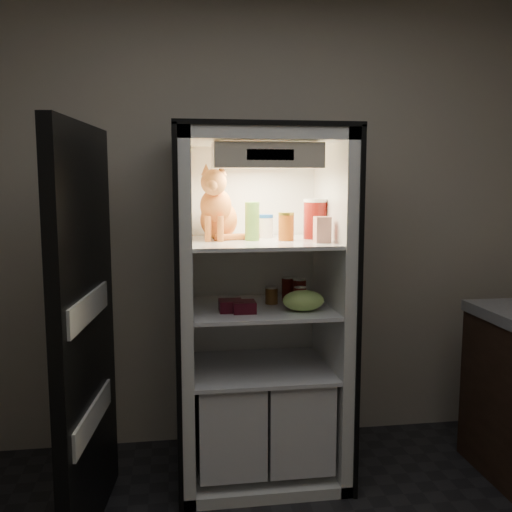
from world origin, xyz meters
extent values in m
plane|color=#A59B8A|center=(0.00, 1.80, 1.35)|extent=(3.60, 0.00, 3.60)
cube|color=white|center=(0.00, 1.67, 0.93)|extent=(0.85, 0.06, 1.85)
cube|color=white|center=(-0.40, 1.35, 0.93)|extent=(0.06, 0.70, 1.85)
cube|color=white|center=(0.40, 1.35, 0.93)|extent=(0.06, 0.70, 1.85)
cube|color=white|center=(0.00, 1.35, 1.82)|extent=(0.85, 0.70, 0.06)
cube|color=white|center=(0.00, 1.35, 0.03)|extent=(0.85, 0.70, 0.06)
cube|color=black|center=(-0.44, 1.35, 0.93)|extent=(0.02, 0.72, 1.87)
cube|color=black|center=(0.44, 1.35, 0.93)|extent=(0.02, 0.72, 1.87)
cube|color=black|center=(0.00, 1.35, 1.86)|extent=(0.90, 0.72, 0.02)
cube|color=white|center=(0.00, 1.32, 1.28)|extent=(0.73, 0.62, 0.02)
cube|color=white|center=(0.00, 1.32, 0.93)|extent=(0.73, 0.62, 0.02)
cube|color=white|center=(-0.18, 1.32, 0.35)|extent=(0.34, 0.58, 0.48)
cube|color=white|center=(0.18, 1.32, 0.35)|extent=(0.34, 0.58, 0.48)
cube|color=white|center=(0.00, 1.32, 0.60)|extent=(0.73, 0.62, 0.02)
cube|color=beige|center=(0.00, 1.11, 1.72)|extent=(0.52, 0.18, 0.12)
cube|color=black|center=(0.00, 1.02, 1.72)|extent=(0.22, 0.01, 0.05)
cube|color=black|center=(-0.85, 0.98, 0.93)|extent=(0.16, 0.87, 1.85)
cube|color=white|center=(-0.84, 0.92, 0.55)|extent=(0.13, 0.64, 0.12)
cube|color=white|center=(-0.84, 0.92, 1.05)|extent=(0.13, 0.64, 0.12)
ellipsoid|color=#C55019|center=(-0.20, 1.47, 1.39)|extent=(0.25, 0.29, 0.21)
ellipsoid|color=#C55019|center=(-0.23, 1.38, 1.47)|extent=(0.19, 0.18, 0.18)
sphere|color=#B95524|center=(-0.24, 1.31, 1.59)|extent=(0.16, 0.16, 0.13)
sphere|color=#B95524|center=(-0.25, 1.26, 1.58)|extent=(0.07, 0.07, 0.06)
cone|color=#B95524|center=(-0.28, 1.33, 1.66)|extent=(0.06, 0.06, 0.06)
cone|color=#B95524|center=(-0.20, 1.31, 1.66)|extent=(0.06, 0.06, 0.06)
cylinder|color=#C55019|center=(-0.27, 1.32, 1.36)|extent=(0.03, 0.03, 0.13)
cylinder|color=#C55019|center=(-0.21, 1.30, 1.36)|extent=(0.03, 0.03, 0.13)
cylinder|color=#C55019|center=(-0.12, 1.36, 1.31)|extent=(0.24, 0.08, 0.03)
cylinder|color=#217C30|center=(-0.04, 1.34, 1.38)|extent=(0.08, 0.08, 0.18)
cylinder|color=#217C30|center=(-0.04, 1.34, 1.48)|extent=(0.08, 0.08, 0.02)
cylinder|color=white|center=(0.05, 1.47, 1.34)|extent=(0.09, 0.09, 0.11)
cylinder|color=#1950AF|center=(0.05, 1.47, 1.41)|extent=(0.09, 0.09, 0.02)
cylinder|color=maroon|center=(0.13, 1.31, 1.36)|extent=(0.08, 0.08, 0.13)
cylinder|color=#AE9B2E|center=(0.13, 1.31, 1.43)|extent=(0.08, 0.08, 0.01)
cylinder|color=maroon|center=(0.31, 1.38, 1.39)|extent=(0.12, 0.12, 0.20)
cylinder|color=white|center=(0.31, 1.38, 1.49)|extent=(0.13, 0.13, 0.02)
cube|color=silver|center=(0.30, 1.19, 1.36)|extent=(0.08, 0.08, 0.13)
cylinder|color=black|center=(0.17, 1.44, 1.00)|extent=(0.07, 0.07, 0.13)
cylinder|color=#B2B2B2|center=(0.17, 1.44, 1.07)|extent=(0.07, 0.07, 0.00)
cylinder|color=black|center=(0.22, 1.36, 1.00)|extent=(0.07, 0.07, 0.13)
cylinder|color=#B2B2B2|center=(0.22, 1.36, 1.07)|extent=(0.07, 0.07, 0.00)
cylinder|color=black|center=(0.19, 1.22, 1.00)|extent=(0.06, 0.06, 0.11)
cylinder|color=#B2B2B2|center=(0.19, 1.22, 1.06)|extent=(0.06, 0.06, 0.00)
cylinder|color=brown|center=(0.07, 1.37, 0.98)|extent=(0.07, 0.07, 0.09)
cylinder|color=#B2B2B2|center=(0.07, 1.37, 1.03)|extent=(0.07, 0.07, 0.01)
ellipsoid|color=#9FCE60|center=(0.20, 1.18, 0.99)|extent=(0.21, 0.16, 0.11)
cube|color=#480C16|center=(-0.17, 1.23, 0.97)|extent=(0.12, 0.12, 0.06)
cube|color=#480C16|center=(-0.10, 1.20, 0.97)|extent=(0.11, 0.11, 0.06)
camera|label=1|loc=(-0.46, -1.60, 1.60)|focal=40.00mm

